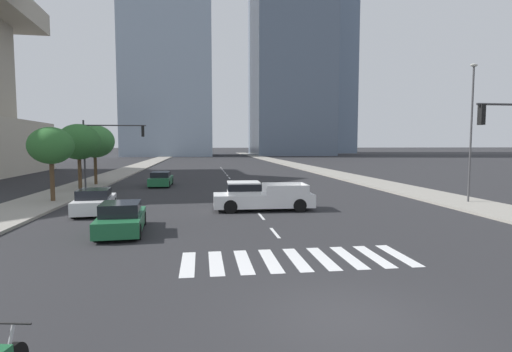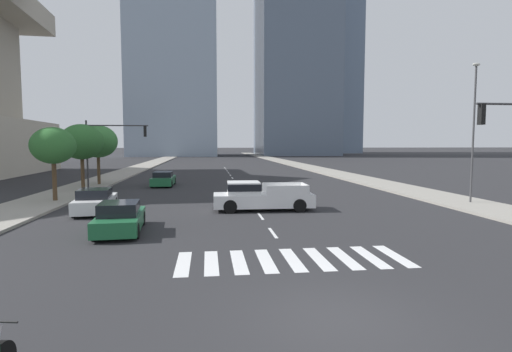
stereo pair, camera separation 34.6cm
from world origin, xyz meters
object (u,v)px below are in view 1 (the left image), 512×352
Objects in this scene: traffic_signal_far at (108,142)px; street_tree_third at (95,141)px; pickup_truck at (258,196)px; sedan_green_0 at (121,219)px; sedan_white_1 at (95,202)px; street_tree_nearest at (51,146)px; street_tree_second at (79,142)px; street_lamp_east at (471,124)px; sedan_green_2 at (161,179)px.

street_tree_third is (-2.26, 4.75, 0.06)m from traffic_signal_far.
pickup_truck is 8.39m from sedan_green_0.
sedan_green_0 is 0.98× the size of sedan_white_1.
street_tree_nearest reaches higher than sedan_green_0.
pickup_truck is at bearing -57.71° from sedan_green_0.
street_tree_nearest reaches higher than pickup_truck.
street_tree_second is at bearing 90.00° from street_tree_nearest.
street_lamp_east is at bearing -8.71° from street_tree_nearest.
street_tree_second is at bearing -179.99° from traffic_signal_far.
sedan_green_0 is 0.91× the size of street_tree_nearest.
street_tree_nearest is at bearing 28.60° from sedan_green_0.
sedan_green_0 is 21.51m from street_tree_third.
pickup_truck is at bearing -39.30° from street_tree_second.
traffic_signal_far is at bearing 136.55° from sedan_green_2.
traffic_signal_far is (-3.93, 15.56, 3.41)m from sedan_green_0.
street_tree_nearest is at bearing -18.50° from pickup_truck.
sedan_green_0 is 21.72m from street_lamp_east.
street_lamp_east is (24.44, -10.03, 1.11)m from traffic_signal_far.
street_lamp_east is at bearing -95.28° from sedan_white_1.
street_tree_third reaches higher than sedan_green_0.
pickup_truck is 1.21× the size of street_tree_nearest.
street_lamp_east is (13.76, 0.56, 4.32)m from pickup_truck.
street_tree_nearest is 0.88× the size of street_tree_third.
street_tree_third is at bearing -48.58° from pickup_truck.
sedan_green_0 is at bearing -73.07° from street_tree_third.
traffic_signal_far reaches higher than sedan_green_0.
street_tree_second is (-12.93, 10.58, 3.20)m from pickup_truck.
street_tree_second reaches higher than sedan_white_1.
traffic_signal_far is (-1.46, 10.24, 3.40)m from sedan_white_1.
street_lamp_east is 30.53m from street_tree_third.
street_tree_second reaches higher than sedan_green_2.
traffic_signal_far is at bearing 10.04° from sedan_green_0.
sedan_green_2 is at bearing 146.35° from street_lamp_east.
traffic_signal_far is 1.06× the size of street_tree_second.
sedan_white_1 is at bearing -81.89° from traffic_signal_far.
traffic_signal_far reaches higher than street_tree_third.
pickup_truck is 1.04× the size of traffic_signal_far.
street_tree_nearest is at bearing -110.83° from traffic_signal_far.
street_tree_second is (-3.72, 10.24, 3.39)m from sedan_white_1.
sedan_white_1 is at bearing -0.88° from pickup_truck.
street_tree_nearest is (-12.93, 4.65, 2.92)m from pickup_truck.
street_lamp_east is at bearing -122.61° from sedan_green_2.
sedan_green_2 is (-6.97, 14.36, -0.20)m from pickup_truck.
pickup_truck is at bearing -97.96° from sedan_white_1.
traffic_signal_far is at bearing -64.56° from street_tree_third.
sedan_white_1 is 0.51× the size of street_lamp_east.
street_tree_second is (-26.69, 10.03, -1.12)m from street_lamp_east.
sedan_green_2 is 25.31m from street_lamp_east.
street_tree_third is at bearing 90.00° from street_tree_nearest.
traffic_signal_far is 26.44m from street_lamp_east.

